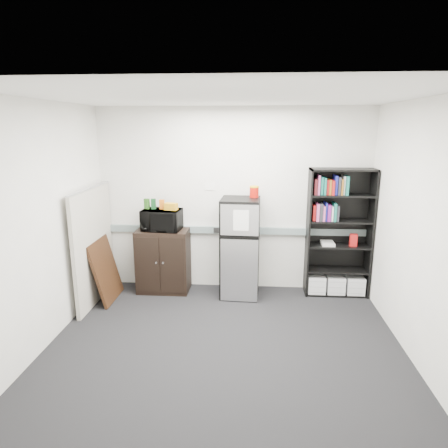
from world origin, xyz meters
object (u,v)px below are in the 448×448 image
Objects in this scene: bookshelf at (339,234)px; microwave at (162,220)px; refrigerator at (240,248)px; cubicle_partition at (94,245)px; cabinet at (164,260)px.

bookshelf is 2.56m from microwave.
refrigerator is (1.14, -0.06, -0.38)m from microwave.
bookshelf reaches higher than refrigerator.
refrigerator reaches higher than microwave.
cubicle_partition is 1.01m from microwave.
microwave is at bearing -90.00° from cabinet.
cubicle_partition is at bearing -171.94° from bookshelf.
cabinet is (0.88, 0.42, -0.34)m from cubicle_partition.
bookshelf is 3.46m from cubicle_partition.
cubicle_partition is 1.03m from cabinet.
refrigerator is at bearing -174.15° from bookshelf.
microwave is at bearing -178.20° from bookshelf.
cubicle_partition is 1.13× the size of refrigerator.
bookshelf is 1.43m from refrigerator.
cubicle_partition reaches higher than cabinet.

